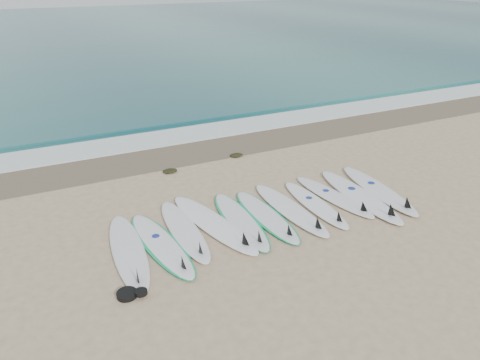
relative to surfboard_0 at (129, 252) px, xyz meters
name	(u,v)px	position (x,y,z in m)	size (l,w,h in m)	color
ground	(265,216)	(2.87, 0.18, -0.06)	(120.00, 120.00, 0.00)	tan
ocean	(59,34)	(2.87, 32.68, -0.05)	(120.00, 55.00, 0.03)	#236365
wet_sand_band	(193,152)	(2.87, 4.28, -0.05)	(120.00, 1.80, 0.01)	brown
foam_band	(176,136)	(2.87, 5.68, -0.04)	(120.00, 1.40, 0.04)	silver
wave_crest	(160,122)	(2.87, 7.18, -0.01)	(120.00, 1.00, 0.10)	#236365
surfboard_0	(129,252)	(0.00, 0.00, 0.00)	(0.83, 2.79, 0.35)	silver
surfboard_1	(162,245)	(0.60, -0.01, -0.01)	(0.85, 2.63, 0.33)	white
surfboard_2	(185,231)	(1.15, 0.25, 0.00)	(0.63, 2.57, 0.33)	white
surfboard_3	(215,224)	(1.76, 0.22, 0.00)	(1.07, 2.93, 0.37)	white
surfboard_4	(241,221)	(2.29, 0.14, -0.01)	(0.82, 2.60, 0.32)	silver
surfboard_5	(267,216)	(2.85, 0.08, -0.01)	(0.63, 2.49, 0.31)	silver
surfboard_6	(292,210)	(3.43, 0.07, 0.00)	(0.61, 2.68, 0.34)	white
surfboard_7	(316,205)	(4.03, 0.03, -0.01)	(0.62, 2.42, 0.31)	white
surfboard_8	(335,197)	(4.62, 0.16, -0.01)	(0.75, 2.48, 0.31)	silver
surfboard_9	(361,196)	(5.13, -0.10, 0.00)	(0.82, 2.95, 0.37)	white
surfboard_10	(380,190)	(5.72, -0.04, 0.00)	(0.92, 2.84, 0.36)	silver
seaweed_near	(170,171)	(1.85, 3.20, -0.02)	(0.37, 0.29, 0.07)	black
seaweed_far	(236,155)	(3.81, 3.43, -0.03)	(0.37, 0.29, 0.07)	black
leash_coil	(130,294)	(-0.27, -1.14, -0.01)	(0.46, 0.36, 0.11)	black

